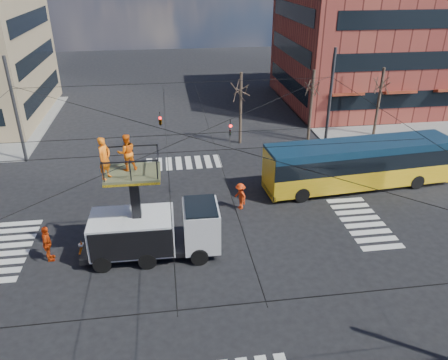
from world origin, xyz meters
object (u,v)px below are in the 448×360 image
at_px(city_bus, 359,163).
at_px(traffic_cone, 82,246).
at_px(flagger, 240,196).
at_px(utility_truck, 153,219).
at_px(worker_ground, 47,244).

xyz_separation_m(city_bus, traffic_cone, (-17.42, -5.26, -1.34)).
distance_m(traffic_cone, flagger, 9.69).
distance_m(utility_truck, traffic_cone, 4.28).
distance_m(utility_truck, worker_ground, 5.53).
bearing_deg(city_bus, traffic_cone, -168.07).
bearing_deg(worker_ground, city_bus, -79.67).
relative_size(city_bus, worker_ground, 6.54).
bearing_deg(worker_ground, utility_truck, -98.70).
height_order(traffic_cone, flagger, flagger).
bearing_deg(traffic_cone, flagger, 20.62).
bearing_deg(city_bus, flagger, -172.41).
relative_size(city_bus, traffic_cone, 16.80).
distance_m(traffic_cone, worker_ground, 1.72).
relative_size(utility_truck, city_bus, 0.54).
bearing_deg(utility_truck, flagger, 38.73).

